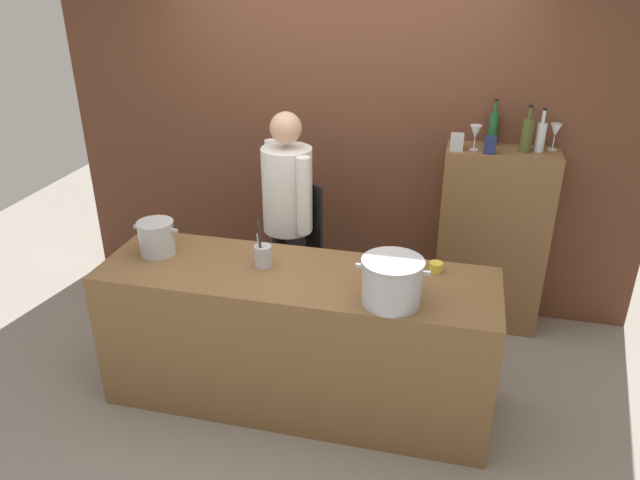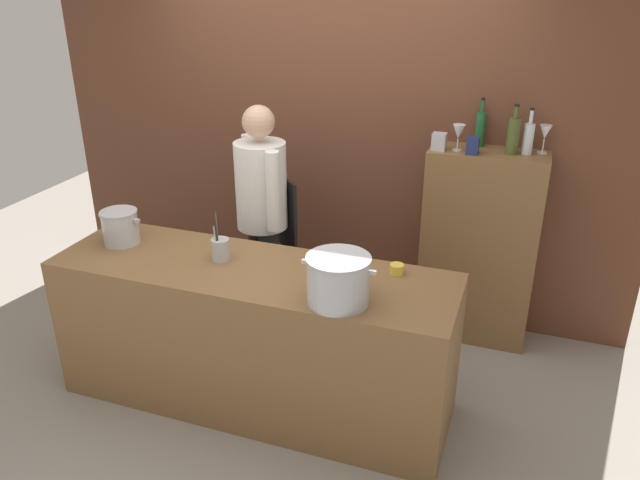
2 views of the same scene
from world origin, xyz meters
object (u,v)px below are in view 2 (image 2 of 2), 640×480
at_px(stockpot_large, 338,280).
at_px(butter_jar, 397,269).
at_px(wine_bottle_clear, 528,138).
at_px(wine_bottle_olive, 513,135).
at_px(wine_bottle_green, 480,128).
at_px(chef, 263,209).
at_px(wine_glass_wide, 545,133).
at_px(spice_tin_navy, 473,146).
at_px(utensil_crock, 220,248).
at_px(wine_glass_tall, 459,132).
at_px(stockpot_small, 120,227).
at_px(spice_tin_silver, 439,142).

bearing_deg(stockpot_large, butter_jar, 62.96).
xyz_separation_m(wine_bottle_clear, wine_bottle_olive, (-0.09, -0.03, 0.02)).
bearing_deg(wine_bottle_green, chef, -155.99).
xyz_separation_m(chef, wine_bottle_clear, (1.61, 0.50, 0.51)).
bearing_deg(chef, wine_bottle_olive, -118.08).
distance_m(wine_bottle_clear, wine_bottle_olive, 0.10).
relative_size(stockpot_large, wine_bottle_olive, 1.24).
relative_size(wine_bottle_olive, wine_glass_wide, 1.74).
bearing_deg(spice_tin_navy, chef, -163.59).
height_order(utensil_crock, wine_bottle_clear, wine_bottle_clear).
height_order(wine_bottle_olive, spice_tin_navy, wine_bottle_olive).
height_order(wine_bottle_green, wine_glass_tall, wine_bottle_green).
relative_size(chef, wine_bottle_green, 5.27).
bearing_deg(stockpot_large, wine_bottle_olive, 63.10).
xyz_separation_m(stockpot_small, spice_tin_silver, (1.72, 1.06, 0.42)).
xyz_separation_m(stockpot_large, stockpot_small, (-1.47, 0.24, -0.02)).
bearing_deg(utensil_crock, stockpot_large, -16.51).
distance_m(utensil_crock, wine_bottle_clear, 2.02).
bearing_deg(spice_tin_silver, wine_glass_tall, 12.92).
bearing_deg(wine_glass_tall, wine_glass_wide, 13.46).
relative_size(wine_bottle_clear, wine_bottle_green, 0.92).
distance_m(stockpot_small, wine_bottle_olive, 2.49).
distance_m(butter_jar, spice_tin_silver, 1.03).
distance_m(wine_bottle_olive, wine_glass_wide, 0.21).
bearing_deg(butter_jar, chef, 154.36).
height_order(butter_jar, wine_bottle_olive, wine_bottle_olive).
xyz_separation_m(wine_bottle_clear, wine_glass_wide, (0.09, 0.05, 0.02)).
bearing_deg(stockpot_small, wine_glass_wide, 27.33).
bearing_deg(wine_bottle_olive, wine_bottle_clear, 19.18).
height_order(stockpot_large, wine_bottle_olive, wine_bottle_olive).
relative_size(butter_jar, wine_bottle_olive, 0.25).
bearing_deg(wine_bottle_olive, spice_tin_silver, -171.88).
xyz_separation_m(stockpot_large, wine_glass_wide, (0.88, 1.46, 0.47)).
bearing_deg(stockpot_small, spice_tin_navy, 28.34).
height_order(stockpot_small, wine_bottle_green, wine_bottle_green).
bearing_deg(utensil_crock, chef, 93.30).
bearing_deg(utensil_crock, wine_glass_wide, 36.22).
height_order(stockpot_large, butter_jar, stockpot_large).
height_order(stockpot_large, spice_tin_navy, spice_tin_navy).
xyz_separation_m(butter_jar, wine_bottle_clear, (0.58, 0.99, 0.54)).
distance_m(utensil_crock, spice_tin_navy, 1.70).
bearing_deg(stockpot_small, spice_tin_silver, 31.78).
height_order(butter_jar, spice_tin_navy, spice_tin_navy).
bearing_deg(butter_jar, wine_bottle_clear, 59.79).
bearing_deg(spice_tin_silver, wine_glass_wide, 13.36).
relative_size(stockpot_large, wine_bottle_green, 1.23).
xyz_separation_m(wine_glass_wide, spice_tin_silver, (-0.63, -0.15, -0.08)).
bearing_deg(wine_bottle_green, spice_tin_silver, -142.11).
height_order(wine_bottle_green, spice_tin_silver, wine_bottle_green).
bearing_deg(butter_jar, wine_glass_tall, 80.46).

